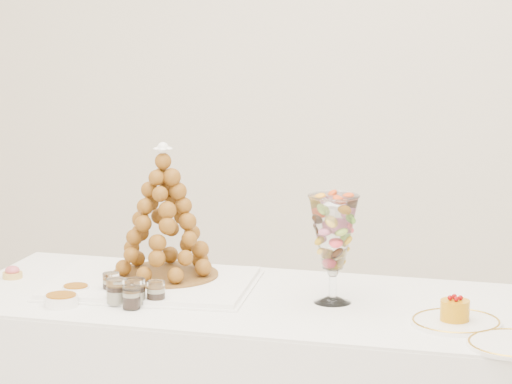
% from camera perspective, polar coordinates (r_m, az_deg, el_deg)
% --- Properties ---
extents(lace_tray, '(0.63, 0.50, 0.02)m').
position_cam_1_polar(lace_tray, '(3.65, -4.95, -4.31)').
color(lace_tray, white).
rests_on(lace_tray, buffet_table).
extents(macaron_vase, '(0.14, 0.14, 0.31)m').
position_cam_1_polar(macaron_vase, '(3.44, 3.66, -1.96)').
color(macaron_vase, white).
rests_on(macaron_vase, buffet_table).
extents(cake_plate, '(0.24, 0.24, 0.01)m').
position_cam_1_polar(cake_plate, '(3.31, 9.39, -6.07)').
color(cake_plate, white).
rests_on(cake_plate, buffet_table).
extents(pink_tart, '(0.06, 0.06, 0.04)m').
position_cam_1_polar(pink_tart, '(3.81, -11.39, -3.75)').
color(pink_tart, tan).
rests_on(pink_tart, buffet_table).
extents(verrine_a, '(0.05, 0.05, 0.07)m').
position_cam_1_polar(verrine_a, '(3.57, -6.83, -4.32)').
color(verrine_a, white).
rests_on(verrine_a, buffet_table).
extents(verrine_b, '(0.07, 0.07, 0.08)m').
position_cam_1_polar(verrine_b, '(3.45, -5.70, -4.72)').
color(verrine_b, white).
rests_on(verrine_b, buffet_table).
extents(verrine_c, '(0.05, 0.05, 0.07)m').
position_cam_1_polar(verrine_c, '(3.45, -4.73, -4.77)').
color(verrine_c, white).
rests_on(verrine_c, buffet_table).
extents(verrine_d, '(0.06, 0.06, 0.08)m').
position_cam_1_polar(verrine_d, '(3.47, -6.60, -4.69)').
color(verrine_d, white).
rests_on(verrine_d, buffet_table).
extents(verrine_e, '(0.05, 0.05, 0.07)m').
position_cam_1_polar(verrine_e, '(3.42, -5.89, -4.95)').
color(verrine_e, white).
rests_on(verrine_e, buffet_table).
extents(ramekin_back, '(0.08, 0.08, 0.02)m').
position_cam_1_polar(ramekin_back, '(3.59, -8.48, -4.61)').
color(ramekin_back, white).
rests_on(ramekin_back, buffet_table).
extents(ramekin_front, '(0.10, 0.10, 0.03)m').
position_cam_1_polar(ramekin_front, '(3.48, -9.15, -5.07)').
color(ramekin_front, white).
rests_on(ramekin_front, buffet_table).
extents(croquembouche, '(0.33, 0.33, 0.41)m').
position_cam_1_polar(croquembouche, '(3.66, -4.36, -0.92)').
color(croquembouche, brown).
rests_on(croquembouche, lace_tray).
extents(mousse_cake, '(0.08, 0.08, 0.07)m').
position_cam_1_polar(mousse_cake, '(3.30, 9.34, -5.49)').
color(mousse_cake, '#C58109').
rests_on(mousse_cake, cake_plate).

